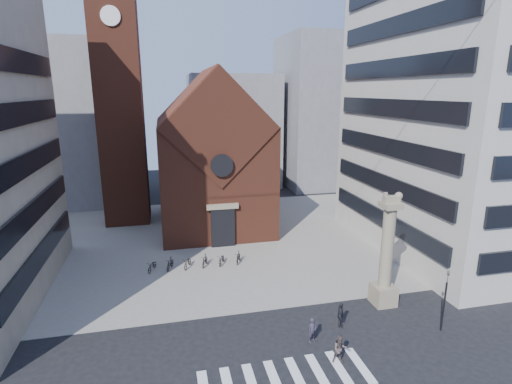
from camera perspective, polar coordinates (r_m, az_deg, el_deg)
The scene contains 20 objects.
ground at distance 26.79m, azimuth 1.03°, elevation -21.18°, with size 120.00×120.00×0.00m, color black.
piazza at distance 43.37m, azimuth -5.11°, elevation -6.70°, with size 46.00×30.00×0.05m, color gray.
zebra_crossing at distance 24.62m, azimuth 4.26°, elevation -24.91°, with size 10.20×3.20×0.01m, color white, non-canonical shape.
church at distance 47.10m, azimuth -6.36°, elevation 5.00°, with size 12.00×16.65×18.00m.
campanile at distance 49.35m, azimuth -19.00°, elevation 13.80°, with size 5.50×5.50×31.20m.
building_right at distance 44.27m, azimuth 29.34°, elevation 13.14°, with size 18.00×22.00×32.00m, color #BBB4A9.
bg_block_left at distance 63.03m, azimuth -26.76°, elevation 8.69°, with size 16.00×14.00×22.00m, color gray.
bg_block_mid at distance 67.42m, azimuth -3.31°, elevation 8.75°, with size 14.00×12.00×18.00m, color gray.
bg_block_right at distance 68.90m, azimuth 10.58°, elevation 11.15°, with size 16.00×14.00×24.00m, color gray.
lion_column at distance 31.07m, azimuth 18.10°, elevation -9.35°, with size 1.63×1.60×8.68m.
traffic_light at distance 29.72m, azimuth 25.36°, elevation -13.70°, with size 0.13×0.16×4.30m.
pedestrian_0 at distance 26.98m, azimuth 8.07°, elevation -18.95°, with size 0.60×0.39×1.64m, color #302939.
pedestrian_1 at distance 25.54m, azimuth 11.91°, elevation -21.11°, with size 0.85×0.67×1.76m, color #524542.
pedestrian_2 at distance 28.67m, azimuth 11.97°, elevation -16.81°, with size 1.03×0.43×1.76m, color #222429.
scooter_0 at distance 36.97m, azimuth -14.61°, elevation -10.17°, with size 0.62×1.77×0.93m, color black.
scooter_1 at distance 36.92m, azimuth -12.18°, elevation -9.97°, with size 0.49×1.72×1.03m, color black.
scooter_2 at distance 36.97m, azimuth -9.75°, elevation -9.90°, with size 0.62×1.77×0.93m, color black.
scooter_3 at distance 37.04m, azimuth -7.33°, elevation -9.66°, with size 0.49×1.72×1.03m, color black.
scooter_4 at distance 37.22m, azimuth -4.93°, elevation -9.56°, with size 0.62×1.77×0.93m, color black.
scooter_5 at distance 37.42m, azimuth -2.55°, elevation -9.30°, with size 0.49×1.72×1.03m, color black.
Camera 1 is at (-5.35, -21.14, 15.58)m, focal length 28.00 mm.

